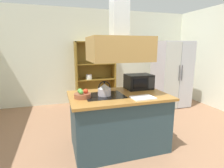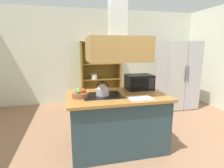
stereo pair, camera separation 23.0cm
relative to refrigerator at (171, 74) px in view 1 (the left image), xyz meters
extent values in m
plane|color=#93694D|center=(-1.90, -1.89, -0.89)|extent=(7.80, 7.80, 0.00)
cube|color=silver|center=(-1.90, 1.11, 0.46)|extent=(6.00, 0.12, 2.70)
cube|color=#2B424C|center=(-2.13, -1.61, -0.46)|extent=(1.47, 0.90, 0.86)
cube|color=#9F6D2F|center=(-2.13, -1.61, -0.01)|extent=(1.55, 0.98, 0.04)
cube|color=black|center=(-2.36, -1.61, 0.01)|extent=(0.60, 0.48, 0.00)
cube|color=#AE8446|center=(-2.13, -1.61, 0.72)|extent=(0.90, 0.70, 0.36)
cube|color=#B7BDBE|center=(-2.13, -1.61, 1.35)|extent=(0.24, 0.24, 0.91)
cube|color=#B7B2BC|center=(0.00, 0.01, 0.00)|extent=(0.90, 0.72, 1.79)
cube|color=#B9BEBA|center=(-0.23, -0.36, 0.00)|extent=(0.44, 0.03, 1.75)
cube|color=#B3B7C3|center=(0.22, -0.36, 0.00)|extent=(0.44, 0.03, 1.75)
cylinder|color=#4C4C51|center=(-0.04, -0.39, 0.09)|extent=(0.02, 0.02, 0.40)
cylinder|color=#4C4C51|center=(0.04, -0.39, 0.09)|extent=(0.02, 0.02, 0.40)
cube|color=brown|center=(-2.52, 0.85, 0.00)|extent=(0.04, 0.40, 1.79)
cube|color=brown|center=(-1.41, 0.85, 0.00)|extent=(0.04, 0.40, 1.79)
cube|color=brown|center=(-1.97, 0.85, 0.88)|extent=(1.14, 0.40, 0.03)
cube|color=brown|center=(-1.97, 0.85, -0.85)|extent=(1.14, 0.40, 0.08)
cube|color=brown|center=(-1.97, 1.04, 0.00)|extent=(1.14, 0.02, 1.79)
cube|color=brown|center=(-1.97, 0.85, -0.18)|extent=(1.06, 0.36, 0.02)
cube|color=brown|center=(-1.97, 0.85, 0.27)|extent=(1.06, 0.36, 0.02)
cylinder|color=white|center=(-2.17, 0.80, -0.14)|extent=(0.18, 0.18, 0.05)
cylinder|color=white|center=(-2.17, 0.80, -0.10)|extent=(0.17, 0.17, 0.05)
cylinder|color=white|center=(-2.17, 0.80, -0.05)|extent=(0.16, 0.16, 0.05)
cylinder|color=silver|center=(-1.83, 0.81, 0.34)|extent=(0.01, 0.01, 0.12)
cone|color=silver|center=(-1.83, 0.81, 0.44)|extent=(0.07, 0.07, 0.08)
cylinder|color=silver|center=(-1.65, 0.81, 0.34)|extent=(0.01, 0.01, 0.12)
cone|color=silver|center=(-1.65, 0.81, 0.44)|extent=(0.07, 0.07, 0.08)
cylinder|color=#BDB4C1|center=(-2.36, -1.61, 0.06)|extent=(0.21, 0.21, 0.11)
cone|color=#B8BCC0|center=(-2.36, -1.61, 0.16)|extent=(0.20, 0.20, 0.07)
sphere|color=black|center=(-2.36, -1.61, 0.21)|extent=(0.03, 0.03, 0.03)
torus|color=black|center=(-2.36, -1.61, 0.14)|extent=(0.19, 0.02, 0.19)
cube|color=white|center=(-1.86, -1.92, 0.01)|extent=(0.35, 0.25, 0.02)
cube|color=black|center=(-1.65, -1.34, 0.14)|extent=(0.46, 0.34, 0.26)
cube|color=black|center=(-1.70, -1.52, 0.14)|extent=(0.26, 0.01, 0.17)
cube|color=#262628|center=(-1.49, -1.52, 0.14)|extent=(0.11, 0.01, 0.20)
cylinder|color=brown|center=(-2.70, -1.64, 0.04)|extent=(0.25, 0.25, 0.07)
sphere|color=red|center=(-2.65, -1.64, 0.11)|extent=(0.07, 0.07, 0.07)
sphere|color=#55A145|center=(-2.73, -1.60, 0.11)|extent=(0.08, 0.08, 0.08)
sphere|color=#519F3C|center=(-2.73, -1.69, 0.11)|extent=(0.06, 0.06, 0.06)
camera|label=1|loc=(-3.06, -4.22, 0.75)|focal=28.82mm
camera|label=2|loc=(-2.83, -4.28, 0.75)|focal=28.82mm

